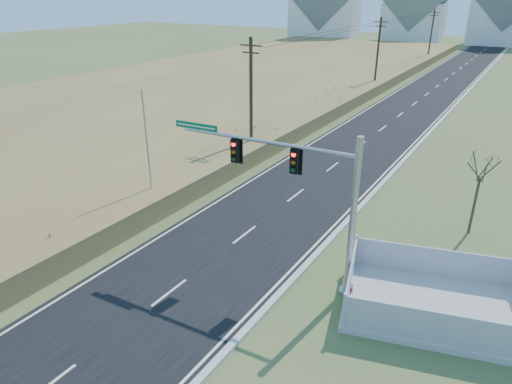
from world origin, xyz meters
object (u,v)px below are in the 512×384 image
at_px(open_sign, 348,287).
at_px(bare_tree, 483,166).
at_px(fence_enclosure, 434,305).
at_px(traffic_signal_mast, 311,193).

xyz_separation_m(open_sign, bare_tree, (3.57, 8.66, 3.48)).
bearing_deg(fence_enclosure, traffic_signal_mast, 174.06).
relative_size(traffic_signal_mast, open_sign, 12.76).
distance_m(traffic_signal_mast, bare_tree, 10.31).
relative_size(traffic_signal_mast, fence_enclosure, 1.09).
bearing_deg(bare_tree, fence_enclosure, -91.26).
xyz_separation_m(fence_enclosure, bare_tree, (0.17, 7.84, 3.54)).
bearing_deg(bare_tree, open_sign, -112.43).
bearing_deg(traffic_signal_mast, open_sign, -2.67).
bearing_deg(fence_enclosure, bare_tree, 73.83).
bearing_deg(open_sign, fence_enclosure, 33.48).
distance_m(open_sign, bare_tree, 9.99).
xyz_separation_m(traffic_signal_mast, open_sign, (1.97, 0.03, -3.99)).
height_order(fence_enclosure, bare_tree, bare_tree).
distance_m(traffic_signal_mast, open_sign, 4.45).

